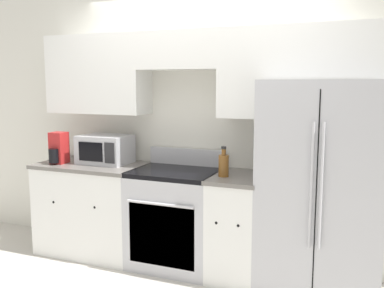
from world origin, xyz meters
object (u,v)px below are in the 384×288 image
oven_range (176,217)px  bottle (224,165)px  refrigerator (321,186)px  microwave (105,149)px

oven_range → bottle: bottle is taller
refrigerator → bottle: size_ratio=6.65×
oven_range → bottle: bearing=-10.0°
oven_range → microwave: microwave is taller
refrigerator → microwave: bearing=179.9°
oven_range → microwave: 0.98m
refrigerator → bottle: bearing=-169.4°
oven_range → microwave: size_ratio=2.22×
refrigerator → oven_range: bearing=-177.2°
refrigerator → microwave: (-2.06, 0.00, 0.18)m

